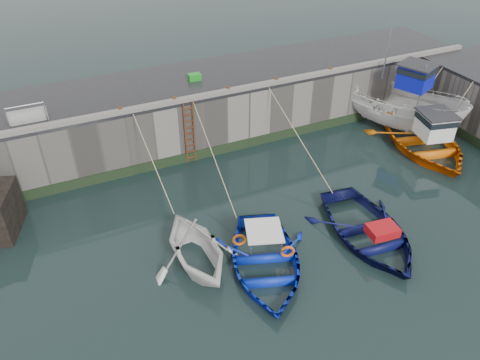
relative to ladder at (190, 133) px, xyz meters
name	(u,v)px	position (x,y,z in m)	size (l,w,h in m)	color
ground	(341,285)	(2.00, -9.91, -1.59)	(120.00, 120.00, 0.00)	black
quay_back	(209,106)	(2.00, 2.59, -0.09)	(30.00, 5.00, 3.00)	slate
road_back	(207,78)	(2.00, 2.59, 1.49)	(30.00, 5.00, 0.16)	black
kerb_back	(225,92)	(2.00, 0.24, 1.67)	(30.00, 0.30, 0.20)	slate
algae_back	(228,148)	(2.00, 0.05, -1.34)	(30.00, 0.08, 0.50)	black
ladder	(190,133)	(0.00, 0.00, 0.00)	(0.51, 0.08, 3.20)	#3F1E0F
boat_near_white	(197,263)	(-2.26, -6.70, -1.59)	(3.60, 4.18, 2.20)	white
boat_near_white_rope	(160,195)	(-2.26, -2.06, -1.59)	(0.04, 5.02, 3.10)	tan
boat_near_blue	(265,268)	(-0.06, -8.01, -1.59)	(3.77, 5.28, 1.09)	#0C26B5
boat_near_blue_rope	(211,191)	(-0.06, -2.71, -1.59)	(0.04, 6.17, 3.10)	tan
boat_near_navy	(367,237)	(4.41, -8.23, -1.59)	(3.93, 5.50, 1.14)	#0A0E41
boat_near_navy_rope	(297,169)	(4.41, -2.82, -1.59)	(0.04, 6.37, 3.10)	tan
boat_far_white	(398,107)	(11.51, -1.42, -0.39)	(5.47, 7.95, 5.88)	white
boat_far_orange	(424,140)	(11.31, -3.82, -1.16)	(6.11, 7.49, 4.36)	orange
fish_crate	(194,77)	(1.24, 2.39, 1.73)	(0.62, 0.43, 0.33)	#198B1E
railing	(27,116)	(-6.75, 1.33, 1.77)	(1.60, 1.05, 1.00)	#A5A8AD
bollard_a	(120,110)	(-3.00, 0.34, 1.71)	(0.18, 0.18, 0.28)	#3F1E0F
bollard_b	(175,100)	(-0.50, 0.34, 1.71)	(0.18, 0.18, 0.28)	#3F1E0F
bollard_c	(228,89)	(2.20, 0.34, 1.71)	(0.18, 0.18, 0.28)	#3F1E0F
bollard_d	(276,80)	(4.80, 0.34, 1.71)	(0.18, 0.18, 0.28)	#3F1E0F
bollard_e	(330,70)	(8.00, 0.34, 1.71)	(0.18, 0.18, 0.28)	#3F1E0F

